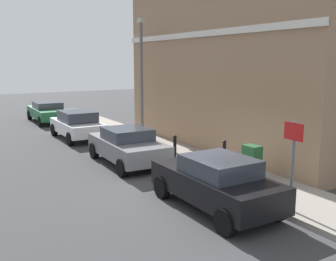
{
  "coord_description": "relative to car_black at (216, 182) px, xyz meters",
  "views": [
    {
      "loc": [
        -6.34,
        -9.2,
        3.93
      ],
      "look_at": [
        1.39,
        3.7,
        1.2
      ],
      "focal_mm": 41.32,
      "sensor_mm": 36.0,
      "label": 1
    }
  ],
  "objects": [
    {
      "name": "street_sign",
      "position": [
        1.35,
        -1.35,
        0.91
      ],
      "size": [
        0.08,
        0.6,
        2.3
      ],
      "color": "#59595B",
      "rests_on": "sidewalk"
    },
    {
      "name": "car_white",
      "position": [
        -0.17,
        11.13,
        -0.01
      ],
      "size": [
        1.86,
        3.95,
        1.43
      ],
      "rotation": [
        0.0,
        0.0,
        1.57
      ],
      "color": "silver",
      "rests_on": "ground"
    },
    {
      "name": "utility_cabinet",
      "position": [
        2.22,
        1.01,
        -0.07
      ],
      "size": [
        0.46,
        0.61,
        1.15
      ],
      "color": "#1E4C28",
      "rests_on": "sidewalk"
    },
    {
      "name": "lamppost",
      "position": [
        2.34,
        8.84,
        2.55
      ],
      "size": [
        0.2,
        0.44,
        5.72
      ],
      "color": "#59595B",
      "rests_on": "sidewalk"
    },
    {
      "name": "bollard_far_kerb",
      "position": [
        1.33,
        4.18,
        -0.05
      ],
      "size": [
        0.14,
        0.14,
        1.04
      ],
      "color": "black",
      "rests_on": "sidewalk"
    },
    {
      "name": "ground",
      "position": [
        0.19,
        1.41,
        -0.75
      ],
      "size": [
        80.0,
        80.0,
        0.0
      ],
      "primitive_type": "plane",
      "color": "#38383A"
    },
    {
      "name": "car_green",
      "position": [
        -0.1,
        17.4,
        -0.06
      ],
      "size": [
        1.96,
        4.45,
        1.31
      ],
      "rotation": [
        0.0,
        0.0,
        1.56
      ],
      "color": "#195933",
      "rests_on": "ground"
    },
    {
      "name": "sidewalk",
      "position": [
        2.23,
        7.41,
        -0.68
      ],
      "size": [
        2.31,
        30.0,
        0.15
      ],
      "primitive_type": "cube",
      "color": "gray",
      "rests_on": "ground"
    },
    {
      "name": "bollard_near_cabinet",
      "position": [
        2.32,
        2.5,
        -0.05
      ],
      "size": [
        0.14,
        0.14,
        1.04
      ],
      "color": "black",
      "rests_on": "sidewalk"
    },
    {
      "name": "car_black",
      "position": [
        0.0,
        0.0,
        0.0
      ],
      "size": [
        1.82,
        3.97,
        1.45
      ],
      "rotation": [
        0.0,
        0.0,
        1.57
      ],
      "color": "black",
      "rests_on": "ground"
    },
    {
      "name": "corner_building",
      "position": [
        6.73,
        5.61,
        2.96
      ],
      "size": [
        6.78,
        12.41,
        7.43
      ],
      "color": "#937256",
      "rests_on": "ground"
    },
    {
      "name": "car_grey",
      "position": [
        -0.06,
        5.39,
        -0.03
      ],
      "size": [
        2.01,
        4.09,
        1.4
      ],
      "rotation": [
        0.0,
        0.0,
        1.54
      ],
      "color": "slate",
      "rests_on": "ground"
    }
  ]
}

